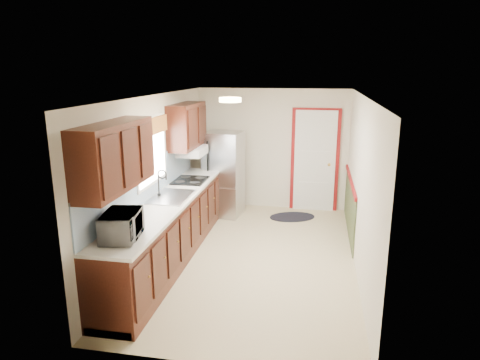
% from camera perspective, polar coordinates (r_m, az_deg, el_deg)
% --- Properties ---
extents(room_shell, '(3.20, 5.20, 2.52)m').
position_cam_1_polar(room_shell, '(6.19, 1.84, -0.03)').
color(room_shell, '#C3B389').
rests_on(room_shell, ground).
extents(kitchen_run, '(0.63, 4.00, 2.20)m').
position_cam_1_polar(kitchen_run, '(6.33, -9.74, -3.60)').
color(kitchen_run, '#36140C').
rests_on(kitchen_run, ground).
extents(back_wall_trim, '(1.12, 2.30, 2.08)m').
position_cam_1_polar(back_wall_trim, '(8.35, 10.86, 1.36)').
color(back_wall_trim, maroon).
rests_on(back_wall_trim, ground).
extents(ceiling_fixture, '(0.30, 0.30, 0.06)m').
position_cam_1_polar(ceiling_fixture, '(5.86, -1.31, 10.64)').
color(ceiling_fixture, '#FFD88C').
rests_on(ceiling_fixture, room_shell).
extents(microwave, '(0.39, 0.59, 0.37)m').
position_cam_1_polar(microwave, '(4.90, -15.54, -5.50)').
color(microwave, white).
rests_on(microwave, kitchen_run).
extents(refrigerator, '(0.74, 0.72, 1.62)m').
position_cam_1_polar(refrigerator, '(8.22, -2.17, 0.83)').
color(refrigerator, '#B7B7BC').
rests_on(refrigerator, ground).
extents(rug, '(1.02, 0.83, 0.01)m').
position_cam_1_polar(rug, '(8.31, 6.97, -4.90)').
color(rug, black).
rests_on(rug, ground).
extents(cooktop, '(0.52, 0.63, 0.02)m').
position_cam_1_polar(cooktop, '(7.22, -6.65, -0.04)').
color(cooktop, black).
rests_on(cooktop, kitchen_run).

